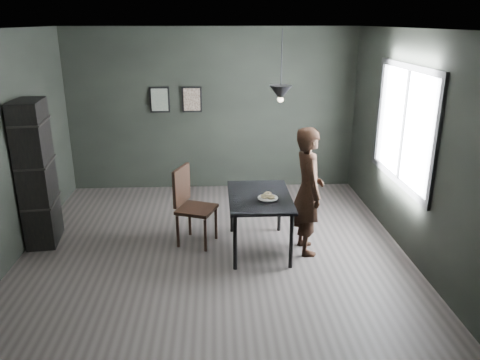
{
  "coord_description": "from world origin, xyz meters",
  "views": [
    {
      "loc": [
        0.05,
        -5.61,
        2.89
      ],
      "look_at": [
        0.35,
        0.05,
        0.95
      ],
      "focal_mm": 35.0,
      "sensor_mm": 36.0,
      "label": 1
    }
  ],
  "objects_px": {
    "shelf_unit": "(37,174)",
    "pendant_lamp": "(281,93)",
    "wood_chair": "(190,201)",
    "cafe_table": "(259,201)",
    "white_plate": "(268,198)",
    "woman": "(308,191)"
  },
  "relations": [
    {
      "from": "cafe_table",
      "to": "wood_chair",
      "type": "xyz_separation_m",
      "value": [
        -0.91,
        0.24,
        -0.07
      ]
    },
    {
      "from": "white_plate",
      "to": "shelf_unit",
      "type": "height_order",
      "value": "shelf_unit"
    },
    {
      "from": "white_plate",
      "to": "wood_chair",
      "type": "distance_m",
      "value": 1.08
    },
    {
      "from": "white_plate",
      "to": "pendant_lamp",
      "type": "bearing_deg",
      "value": 54.72
    },
    {
      "from": "cafe_table",
      "to": "woman",
      "type": "distance_m",
      "value": 0.64
    },
    {
      "from": "white_plate",
      "to": "cafe_table",
      "type": "bearing_deg",
      "value": 127.08
    },
    {
      "from": "wood_chair",
      "to": "cafe_table",
      "type": "bearing_deg",
      "value": 6.21
    },
    {
      "from": "cafe_table",
      "to": "shelf_unit",
      "type": "distance_m",
      "value": 2.96
    },
    {
      "from": "shelf_unit",
      "to": "pendant_lamp",
      "type": "distance_m",
      "value": 3.36
    },
    {
      "from": "cafe_table",
      "to": "wood_chair",
      "type": "relative_size",
      "value": 1.13
    },
    {
      "from": "woman",
      "to": "wood_chair",
      "type": "distance_m",
      "value": 1.57
    },
    {
      "from": "white_plate",
      "to": "woman",
      "type": "relative_size",
      "value": 0.14
    },
    {
      "from": "cafe_table",
      "to": "pendant_lamp",
      "type": "relative_size",
      "value": 1.39
    },
    {
      "from": "white_plate",
      "to": "pendant_lamp",
      "type": "distance_m",
      "value": 1.32
    },
    {
      "from": "white_plate",
      "to": "wood_chair",
      "type": "xyz_separation_m",
      "value": [
        -1.0,
        0.36,
        -0.15
      ]
    },
    {
      "from": "wood_chair",
      "to": "shelf_unit",
      "type": "xyz_separation_m",
      "value": [
        -2.01,
        0.14,
        0.37
      ]
    },
    {
      "from": "cafe_table",
      "to": "pendant_lamp",
      "type": "height_order",
      "value": "pendant_lamp"
    },
    {
      "from": "wood_chair",
      "to": "shelf_unit",
      "type": "distance_m",
      "value": 2.05
    },
    {
      "from": "cafe_table",
      "to": "woman",
      "type": "bearing_deg",
      "value": -8.14
    },
    {
      "from": "woman",
      "to": "pendant_lamp",
      "type": "relative_size",
      "value": 1.92
    },
    {
      "from": "pendant_lamp",
      "to": "white_plate",
      "type": "bearing_deg",
      "value": -125.28
    },
    {
      "from": "white_plate",
      "to": "shelf_unit",
      "type": "bearing_deg",
      "value": 170.61
    }
  ]
}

